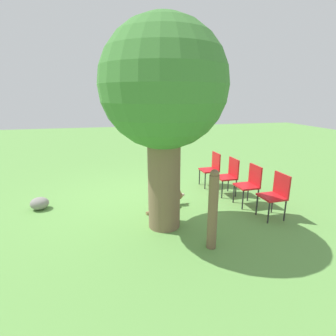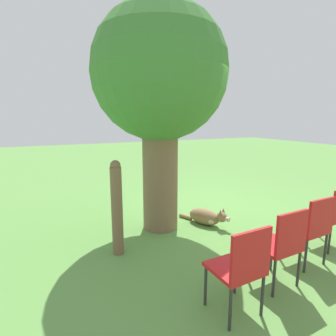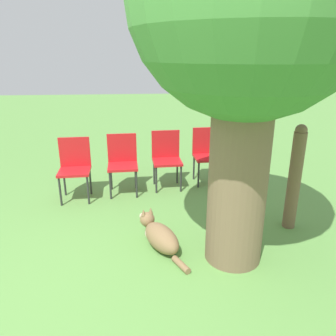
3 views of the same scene
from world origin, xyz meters
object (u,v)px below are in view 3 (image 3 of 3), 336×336
(red_chair_1, at_px, (123,160))
(red_chair_2, at_px, (166,155))
(red_chair_3, at_px, (207,151))
(oak_tree, at_px, (251,7))
(dog, at_px, (159,236))
(fence_post, at_px, (295,177))
(red_chair_0, at_px, (75,164))

(red_chair_1, relative_size, red_chair_2, 1.00)
(red_chair_1, xyz_separation_m, red_chair_3, (-0.32, 1.36, 0.00))
(oak_tree, xyz_separation_m, red_chair_3, (-2.17, 0.15, -1.88))
(dog, bearing_deg, red_chair_3, -51.02)
(red_chair_1, bearing_deg, oak_tree, 30.58)
(dog, bearing_deg, red_chair_2, -33.07)
(red_chair_1, height_order, red_chair_2, same)
(fence_post, distance_m, red_chair_0, 2.98)
(oak_tree, xyz_separation_m, red_chair_2, (-2.01, -0.52, -1.88))
(oak_tree, height_order, red_chair_1, oak_tree)
(fence_post, relative_size, red_chair_1, 1.44)
(dog, distance_m, red_chair_0, 1.86)
(red_chair_3, bearing_deg, fence_post, 21.69)
(dog, bearing_deg, oak_tree, -134.69)
(red_chair_1, relative_size, red_chair_3, 1.00)
(red_chair_2, bearing_deg, dog, -9.85)
(oak_tree, relative_size, red_chair_0, 3.97)
(red_chair_0, distance_m, red_chair_1, 0.70)
(red_chair_3, bearing_deg, red_chair_1, -79.13)
(red_chair_0, bearing_deg, oak_tree, 45.63)
(oak_tree, relative_size, red_chair_3, 3.97)
(oak_tree, relative_size, red_chair_1, 3.97)
(oak_tree, height_order, red_chair_2, oak_tree)
(red_chair_0, xyz_separation_m, red_chair_1, (-0.16, 0.68, 0.00))
(dog, height_order, red_chair_3, red_chair_3)
(red_chair_0, distance_m, red_chair_3, 2.09)
(fence_post, height_order, red_chair_2, fence_post)
(red_chair_1, bearing_deg, dog, 13.38)
(fence_post, height_order, red_chair_1, fence_post)
(oak_tree, height_order, fence_post, oak_tree)
(red_chair_3, bearing_deg, red_chair_0, -79.13)
(dog, bearing_deg, fence_post, -104.85)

